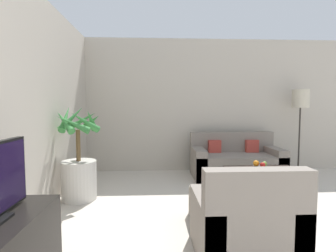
{
  "coord_description": "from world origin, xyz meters",
  "views": [
    {
      "loc": [
        -1.85,
        0.66,
        1.32
      ],
      "look_at": [
        -1.63,
        5.03,
        1.0
      ],
      "focal_mm": 28.0,
      "sensor_mm": 36.0,
      "label": 1
    }
  ],
  "objects_px": {
    "armchair": "(244,227)",
    "orange_fruit": "(256,163)",
    "coffee_table": "(262,172)",
    "floor_lamp": "(301,103)",
    "fruit_bowl": "(261,168)",
    "potted_palm": "(79,167)",
    "apple_red": "(263,165)",
    "sofa_loveseat": "(236,162)",
    "ottoman": "(219,205)",
    "apple_green": "(264,164)"
  },
  "relations": [
    {
      "from": "armchair",
      "to": "orange_fruit",
      "type": "bearing_deg",
      "value": 65.43
    },
    {
      "from": "coffee_table",
      "to": "orange_fruit",
      "type": "bearing_deg",
      "value": -166.84
    },
    {
      "from": "armchair",
      "to": "floor_lamp",
      "type": "bearing_deg",
      "value": 53.66
    },
    {
      "from": "fruit_bowl",
      "to": "floor_lamp",
      "type": "bearing_deg",
      "value": 44.16
    },
    {
      "from": "coffee_table",
      "to": "fruit_bowl",
      "type": "distance_m",
      "value": 0.1
    },
    {
      "from": "potted_palm",
      "to": "coffee_table",
      "type": "xyz_separation_m",
      "value": [
        2.69,
        0.08,
        -0.13
      ]
    },
    {
      "from": "coffee_table",
      "to": "fruit_bowl",
      "type": "height_order",
      "value": "fruit_bowl"
    },
    {
      "from": "apple_red",
      "to": "orange_fruit",
      "type": "xyz_separation_m",
      "value": [
        -0.06,
        0.08,
        0.01
      ]
    },
    {
      "from": "sofa_loveseat",
      "to": "coffee_table",
      "type": "xyz_separation_m",
      "value": [
        0.09,
        -1.01,
        0.05
      ]
    },
    {
      "from": "sofa_loveseat",
      "to": "fruit_bowl",
      "type": "height_order",
      "value": "sofa_loveseat"
    },
    {
      "from": "floor_lamp",
      "to": "ottoman",
      "type": "xyz_separation_m",
      "value": [
        -2.1,
        -2.04,
        -1.22
      ]
    },
    {
      "from": "sofa_loveseat",
      "to": "armchair",
      "type": "height_order",
      "value": "armchair"
    },
    {
      "from": "apple_green",
      "to": "floor_lamp",
      "type": "bearing_deg",
      "value": 45.13
    },
    {
      "from": "apple_green",
      "to": "orange_fruit",
      "type": "xyz_separation_m",
      "value": [
        -0.12,
        0.02,
        0.01
      ]
    },
    {
      "from": "sofa_loveseat",
      "to": "coffee_table",
      "type": "distance_m",
      "value": 1.02
    },
    {
      "from": "apple_red",
      "to": "apple_green",
      "type": "bearing_deg",
      "value": 49.91
    },
    {
      "from": "sofa_loveseat",
      "to": "apple_red",
      "type": "height_order",
      "value": "sofa_loveseat"
    },
    {
      "from": "fruit_bowl",
      "to": "ottoman",
      "type": "distance_m",
      "value": 1.18
    },
    {
      "from": "apple_green",
      "to": "armchair",
      "type": "bearing_deg",
      "value": -118.26
    },
    {
      "from": "floor_lamp",
      "to": "orange_fruit",
      "type": "xyz_separation_m",
      "value": [
        -1.33,
        -1.2,
        -0.92
      ]
    },
    {
      "from": "orange_fruit",
      "to": "ottoman",
      "type": "relative_size",
      "value": 0.14
    },
    {
      "from": "potted_palm",
      "to": "apple_green",
      "type": "distance_m",
      "value": 2.71
    },
    {
      "from": "ottoman",
      "to": "floor_lamp",
      "type": "bearing_deg",
      "value": 44.18
    },
    {
      "from": "floor_lamp",
      "to": "apple_green",
      "type": "height_order",
      "value": "floor_lamp"
    },
    {
      "from": "sofa_loveseat",
      "to": "apple_green",
      "type": "xyz_separation_m",
      "value": [
        0.1,
        -1.05,
        0.19
      ]
    },
    {
      "from": "orange_fruit",
      "to": "armchair",
      "type": "bearing_deg",
      "value": -114.57
    },
    {
      "from": "potted_palm",
      "to": "apple_red",
      "type": "distance_m",
      "value": 2.65
    },
    {
      "from": "apple_red",
      "to": "apple_green",
      "type": "relative_size",
      "value": 1.0
    },
    {
      "from": "potted_palm",
      "to": "ottoman",
      "type": "xyz_separation_m",
      "value": [
        1.82,
        -0.78,
        -0.29
      ]
    },
    {
      "from": "potted_palm",
      "to": "ottoman",
      "type": "height_order",
      "value": "potted_palm"
    },
    {
      "from": "sofa_loveseat",
      "to": "potted_palm",
      "type": "bearing_deg",
      "value": -157.25
    },
    {
      "from": "floor_lamp",
      "to": "fruit_bowl",
      "type": "bearing_deg",
      "value": -135.84
    },
    {
      "from": "sofa_loveseat",
      "to": "apple_red",
      "type": "xyz_separation_m",
      "value": [
        0.05,
        -1.12,
        0.19
      ]
    },
    {
      "from": "apple_green",
      "to": "orange_fruit",
      "type": "height_order",
      "value": "orange_fruit"
    },
    {
      "from": "apple_green",
      "to": "orange_fruit",
      "type": "bearing_deg",
      "value": 170.99
    },
    {
      "from": "fruit_bowl",
      "to": "potted_palm",
      "type": "bearing_deg",
      "value": -179.47
    },
    {
      "from": "apple_red",
      "to": "floor_lamp",
      "type": "bearing_deg",
      "value": 45.36
    },
    {
      "from": "apple_red",
      "to": "apple_green",
      "type": "distance_m",
      "value": 0.09
    },
    {
      "from": "floor_lamp",
      "to": "apple_green",
      "type": "relative_size",
      "value": 21.99
    },
    {
      "from": "potted_palm",
      "to": "fruit_bowl",
      "type": "xyz_separation_m",
      "value": [
        2.65,
        0.02,
        -0.06
      ]
    },
    {
      "from": "potted_palm",
      "to": "coffee_table",
      "type": "relative_size",
      "value": 1.28
    },
    {
      "from": "orange_fruit",
      "to": "potted_palm",
      "type": "bearing_deg",
      "value": -178.73
    },
    {
      "from": "ottoman",
      "to": "sofa_loveseat",
      "type": "bearing_deg",
      "value": 67.36
    },
    {
      "from": "coffee_table",
      "to": "apple_green",
      "type": "height_order",
      "value": "apple_green"
    },
    {
      "from": "apple_green",
      "to": "armchair",
      "type": "xyz_separation_m",
      "value": [
        -0.86,
        -1.6,
        -0.19
      ]
    },
    {
      "from": "sofa_loveseat",
      "to": "ottoman",
      "type": "distance_m",
      "value": 2.03
    },
    {
      "from": "apple_red",
      "to": "armchair",
      "type": "bearing_deg",
      "value": -117.68
    },
    {
      "from": "floor_lamp",
      "to": "orange_fruit",
      "type": "distance_m",
      "value": 2.01
    },
    {
      "from": "armchair",
      "to": "apple_green",
      "type": "bearing_deg",
      "value": 61.74
    },
    {
      "from": "apple_red",
      "to": "ottoman",
      "type": "relative_size",
      "value": 0.12
    }
  ]
}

